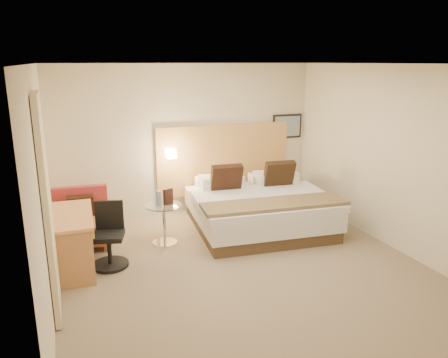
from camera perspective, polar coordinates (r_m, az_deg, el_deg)
name	(u,v)px	position (r m, az deg, el deg)	size (l,w,h in m)	color
floor	(241,267)	(6.14, 2.19, -11.40)	(4.80, 5.00, 0.02)	#796851
ceiling	(243,63)	(5.49, 2.48, 14.92)	(4.80, 5.00, 0.02)	white
wall_back	(188,140)	(7.98, -4.78, 5.12)	(4.80, 0.02, 2.70)	beige
wall_front	(368,245)	(3.61, 18.31, -8.14)	(4.80, 0.02, 2.70)	beige
wall_left	(42,190)	(5.24, -22.73, -1.34)	(0.02, 5.00, 2.70)	beige
wall_right	(391,157)	(6.95, 20.95, 2.67)	(0.02, 5.00, 2.70)	beige
headboard_panel	(224,159)	(8.24, 0.04, 2.65)	(2.60, 0.04, 1.30)	tan
art_frame	(287,126)	(8.70, 8.23, 6.84)	(0.62, 0.03, 0.47)	black
art_canvas	(288,126)	(8.68, 8.30, 6.82)	(0.54, 0.01, 0.39)	gray
lamp_arm	(170,153)	(7.84, -7.02, 3.39)	(0.02, 0.02, 0.12)	silver
lamp_shade	(171,154)	(7.79, -6.92, 3.31)	(0.15, 0.15, 0.15)	#FAE8C3
curtain	(47,207)	(5.03, -22.07, -3.47)	(0.06, 0.90, 2.42)	beige
bottle_a	(159,198)	(6.65, -8.48, -2.49)	(0.07, 0.07, 0.22)	#89B1D4
bottle_b	(158,197)	(6.71, -8.59, -2.34)	(0.07, 0.07, 0.22)	#8699D0
menu_folder	(168,197)	(6.67, -7.31, -2.29)	(0.15, 0.06, 0.25)	#371D16
bed	(258,207)	(7.39, 4.49, -3.73)	(2.36, 2.32, 1.07)	#443322
lounge_chair	(82,223)	(7.02, -18.06, -5.51)	(0.86, 0.76, 0.86)	#9C8149
side_table	(164,222)	(6.78, -7.82, -5.58)	(0.73, 0.73, 0.62)	white
desk	(73,226)	(6.19, -19.14, -5.77)	(0.62, 1.26, 0.78)	tan
desk_chair	(109,240)	(6.22, -14.74, -7.77)	(0.61, 0.61, 0.88)	black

